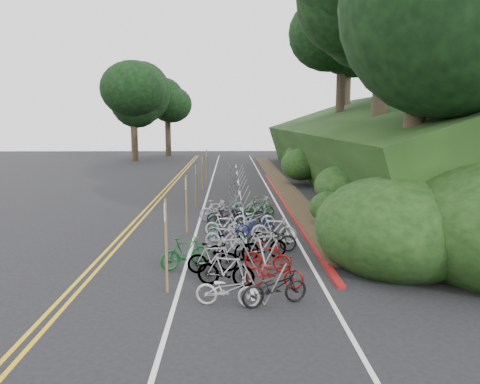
# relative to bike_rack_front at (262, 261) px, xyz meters

# --- Properties ---
(ground) EXTENTS (120.00, 120.00, 0.00)m
(ground) POSITION_rel_bike_rack_front_xyz_m (-3.38, 1.96, -0.84)
(ground) COLOR black
(ground) RESTS_ON ground
(road_markings) EXTENTS (7.47, 80.00, 0.01)m
(road_markings) POSITION_rel_bike_rack_front_xyz_m (-2.75, 12.06, -0.84)
(road_markings) COLOR gold
(road_markings) RESTS_ON ground
(red_curb) EXTENTS (0.25, 28.00, 0.10)m
(red_curb) POSITION_rel_bike_rack_front_xyz_m (2.32, 13.96, -0.79)
(red_curb) COLOR maroon
(red_curb) RESTS_ON ground
(embankment) EXTENTS (14.30, 48.14, 9.11)m
(embankment) POSITION_rel_bike_rack_front_xyz_m (9.58, 21.00, 1.73)
(embankment) COLOR black
(embankment) RESTS_ON ground
(tree_cluster) EXTENTS (32.75, 54.29, 18.92)m
(tree_cluster) POSITION_rel_bike_rack_front_xyz_m (6.38, 24.00, 10.96)
(tree_cluster) COLOR #2D2319
(tree_cluster) RESTS_ON ground
(bike_rack_front) EXTENTS (1.15, 2.57, 1.18)m
(bike_rack_front) POSITION_rel_bike_rack_front_xyz_m (0.00, 0.00, 0.00)
(bike_rack_front) COLOR gray
(bike_rack_front) RESTS_ON ground
(bike_racks_rest) EXTENTS (1.14, 23.00, 1.17)m
(bike_racks_rest) POSITION_rel_bike_rack_front_xyz_m (-0.38, 14.96, 0.02)
(bike_racks_rest) COLOR gray
(bike_racks_rest) RESTS_ON ground
(signpost_near) EXTENTS (0.08, 0.40, 2.69)m
(signpost_near) POSITION_rel_bike_rack_front_xyz_m (-2.69, -0.15, 0.69)
(signpost_near) COLOR brown
(signpost_near) RESTS_ON ground
(signposts_rest) EXTENTS (0.08, 18.40, 2.50)m
(signposts_rest) POSITION_rel_bike_rack_front_xyz_m (-2.78, 15.96, 0.59)
(signposts_rest) COLOR brown
(signposts_rest) RESTS_ON ground
(bike_front) EXTENTS (1.28, 1.78, 1.06)m
(bike_front) POSITION_rel_bike_rack_front_xyz_m (-2.38, 2.05, -0.31)
(bike_front) COLOR #144C1E
(bike_front) RESTS_ON ground
(bike_valet) EXTENTS (3.40, 13.95, 1.10)m
(bike_valet) POSITION_rel_bike_rack_front_xyz_m (-0.33, 5.07, -0.36)
(bike_valet) COLOR beige
(bike_valet) RESTS_ON ground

